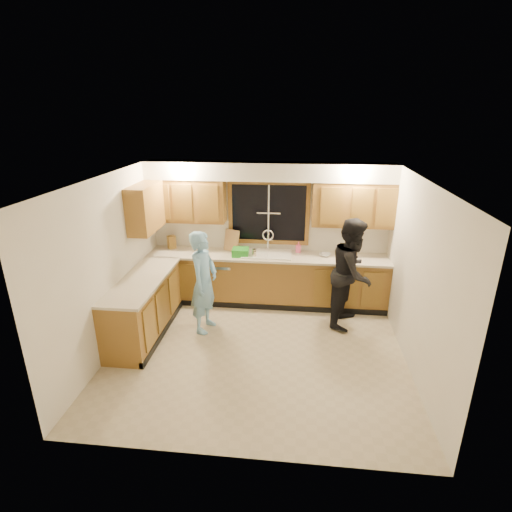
{
  "coord_description": "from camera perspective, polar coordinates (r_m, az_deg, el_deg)",
  "views": [
    {
      "loc": [
        0.52,
        -4.95,
        3.33
      ],
      "look_at": [
        -0.09,
        0.65,
        1.24
      ],
      "focal_mm": 28.0,
      "sensor_mm": 36.0,
      "label": 1
    }
  ],
  "objects": [
    {
      "name": "floor",
      "position": [
        5.99,
        0.18,
        -13.46
      ],
      "size": [
        4.2,
        4.2,
        0.0
      ],
      "primitive_type": "plane",
      "color": "tan",
      "rests_on": "ground"
    },
    {
      "name": "ceiling",
      "position": [
        5.04,
        0.21,
        10.85
      ],
      "size": [
        4.2,
        4.2,
        0.0
      ],
      "primitive_type": "plane",
      "rotation": [
        3.14,
        0.0,
        0.0
      ],
      "color": "white"
    },
    {
      "name": "wall_back",
      "position": [
        7.18,
        1.79,
        3.47
      ],
      "size": [
        4.2,
        0.0,
        4.2
      ],
      "primitive_type": "plane",
      "rotation": [
        1.57,
        0.0,
        0.0
      ],
      "color": "silver",
      "rests_on": "ground"
    },
    {
      "name": "wall_left",
      "position": [
        5.97,
        -20.28,
        -1.37
      ],
      "size": [
        0.0,
        3.8,
        3.8
      ],
      "primitive_type": "plane",
      "rotation": [
        1.57,
        0.0,
        1.57
      ],
      "color": "silver",
      "rests_on": "ground"
    },
    {
      "name": "wall_right",
      "position": [
        5.6,
        22.14,
        -3.09
      ],
      "size": [
        0.0,
        3.8,
        3.8
      ],
      "primitive_type": "plane",
      "rotation": [
        1.57,
        0.0,
        -1.57
      ],
      "color": "silver",
      "rests_on": "ground"
    },
    {
      "name": "base_cabinets_back",
      "position": [
        7.18,
        1.53,
        -3.42
      ],
      "size": [
        4.2,
        0.6,
        0.88
      ],
      "primitive_type": "cube",
      "color": "olive",
      "rests_on": "ground"
    },
    {
      "name": "base_cabinets_left",
      "position": [
        6.47,
        -15.67,
        -7.04
      ],
      "size": [
        0.6,
        1.9,
        0.88
      ],
      "primitive_type": "cube",
      "color": "olive",
      "rests_on": "ground"
    },
    {
      "name": "countertop_back",
      "position": [
        6.99,
        1.55,
        -0.02
      ],
      "size": [
        4.2,
        0.63,
        0.04
      ],
      "primitive_type": "cube",
      "color": "beige",
      "rests_on": "base_cabinets_back"
    },
    {
      "name": "countertop_left",
      "position": [
        6.27,
        -15.94,
        -3.31
      ],
      "size": [
        0.63,
        1.9,
        0.04
      ],
      "primitive_type": "cube",
      "color": "beige",
      "rests_on": "base_cabinets_left"
    },
    {
      "name": "upper_cabinets_left",
      "position": [
        7.12,
        -9.88,
        7.83
      ],
      "size": [
        1.35,
        0.33,
        0.75
      ],
      "primitive_type": "cube",
      "color": "olive",
      "rests_on": "wall_back"
    },
    {
      "name": "upper_cabinets_right",
      "position": [
        6.91,
        13.69,
        7.18
      ],
      "size": [
        1.35,
        0.33,
        0.75
      ],
      "primitive_type": "cube",
      "color": "olive",
      "rests_on": "wall_back"
    },
    {
      "name": "upper_cabinets_return",
      "position": [
        6.72,
        -15.51,
        6.64
      ],
      "size": [
        0.33,
        0.9,
        0.75
      ],
      "primitive_type": "cube",
      "color": "olive",
      "rests_on": "wall_left"
    },
    {
      "name": "soffit",
      "position": [
        6.76,
        1.77,
        11.99
      ],
      "size": [
        4.2,
        0.35,
        0.3
      ],
      "primitive_type": "cube",
      "color": "silver",
      "rests_on": "wall_back"
    },
    {
      "name": "window_frame",
      "position": [
        7.07,
        1.82,
        6.16
      ],
      "size": [
        1.44,
        0.03,
        1.14
      ],
      "color": "black",
      "rests_on": "wall_back"
    },
    {
      "name": "sink",
      "position": [
        7.02,
        1.57,
        -0.23
      ],
      "size": [
        0.86,
        0.52,
        0.57
      ],
      "color": "white",
      "rests_on": "countertop_back"
    },
    {
      "name": "dishwasher",
      "position": [
        7.29,
        -5.16,
        -3.36
      ],
      "size": [
        0.6,
        0.56,
        0.82
      ],
      "primitive_type": "cube",
      "color": "white",
      "rests_on": "floor"
    },
    {
      "name": "stove",
      "position": [
        6.0,
        -17.64,
        -9.4
      ],
      "size": [
        0.58,
        0.75,
        0.9
      ],
      "primitive_type": "cube",
      "color": "white",
      "rests_on": "floor"
    },
    {
      "name": "man",
      "position": [
        6.22,
        -7.46,
        -3.71
      ],
      "size": [
        0.5,
        0.66,
        1.63
      ],
      "primitive_type": "imported",
      "rotation": [
        0.0,
        0.0,
        1.37
      ],
      "color": "#77B3E1",
      "rests_on": "floor"
    },
    {
      "name": "woman",
      "position": [
        6.5,
        13.55,
        -2.36
      ],
      "size": [
        0.92,
        1.04,
        1.77
      ],
      "primitive_type": "imported",
      "rotation": [
        0.0,
        0.0,
        1.23
      ],
      "color": "black",
      "rests_on": "floor"
    },
    {
      "name": "knife_block",
      "position": [
        7.44,
        -11.97,
        1.96
      ],
      "size": [
        0.17,
        0.17,
        0.24
      ],
      "primitive_type": "cube",
      "rotation": [
        0.0,
        0.0,
        0.69
      ],
      "color": "olive",
      "rests_on": "countertop_back"
    },
    {
      "name": "cutting_board",
      "position": [
        7.15,
        -3.5,
        2.23
      ],
      "size": [
        0.31,
        0.21,
        0.38
      ],
      "primitive_type": "cube",
      "rotation": [
        -0.21,
        0.0,
        -0.42
      ],
      "color": "tan",
      "rests_on": "countertop_back"
    },
    {
      "name": "dish_crate",
      "position": [
        6.94,
        -2.23,
        0.56
      ],
      "size": [
        0.29,
        0.27,
        0.13
      ],
      "primitive_type": "cube",
      "rotation": [
        0.0,
        0.0,
        0.04
      ],
      "color": "#269225",
      "rests_on": "countertop_back"
    },
    {
      "name": "soap_bottle",
      "position": [
        7.13,
        6.07,
        1.27
      ],
      "size": [
        0.1,
        0.1,
        0.19
      ],
      "primitive_type": "imported",
      "rotation": [
        0.0,
        0.0,
        -0.1
      ],
      "color": "pink",
      "rests_on": "countertop_back"
    },
    {
      "name": "bowl",
      "position": [
        7.02,
        9.82,
        0.16
      ],
      "size": [
        0.25,
        0.25,
        0.05
      ],
      "primitive_type": "imported",
      "rotation": [
        0.0,
        0.0,
        -0.33
      ],
      "color": "silver",
      "rests_on": "countertop_back"
    },
    {
      "name": "can_left",
      "position": [
        6.91,
        -0.24,
        0.48
      ],
      "size": [
        0.07,
        0.07,
        0.13
      ],
      "primitive_type": "cylinder",
      "rotation": [
        0.0,
        0.0,
        0.05
      ],
      "color": "beige",
      "rests_on": "countertop_back"
    },
    {
      "name": "can_right",
      "position": [
        6.85,
        -0.22,
        0.26
      ],
      "size": [
        0.08,
        0.08,
        0.12
      ],
      "primitive_type": "cylinder",
      "rotation": [
        0.0,
        0.0,
        0.25
      ],
      "color": "beige",
      "rests_on": "countertop_back"
    }
  ]
}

